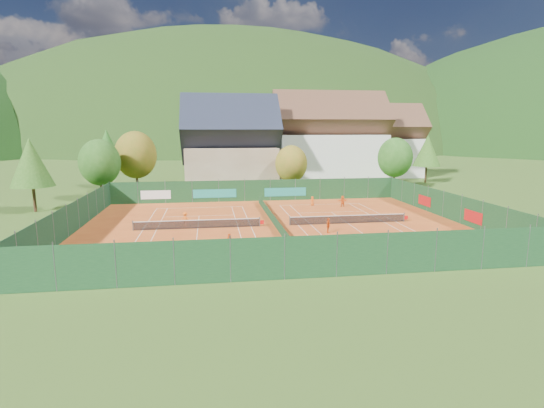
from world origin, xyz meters
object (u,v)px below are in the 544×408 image
Objects in this scene: player_right_near at (328,226)px; player_left_near at (177,254)px; chalet at (230,149)px; player_left_mid at (230,240)px; player_right_far_b at (342,201)px; player_left_far at (185,219)px; player_right_far_a at (312,201)px; hotel_block_a at (329,143)px; hotel_block_b at (382,145)px; ball_hopper at (438,245)px.

player_left_near is at bearing 148.63° from player_right_near.
player_left_mid is (-2.10, -37.35, -6.04)m from chalet.
player_left_near is at bearing 39.66° from player_right_far_b.
player_right_far_b is at bearing -147.41° from player_left_far.
player_left_far is 1.24× the size of player_right_far_a.
hotel_block_a is 18.35× the size of player_left_mid.
player_left_near is 1.09× the size of player_left_mid.
hotel_block_a is 53.91m from player_left_near.
hotel_block_b reaches higher than ball_hopper.
ball_hopper is 0.54× the size of player_right_far_b.
ball_hopper is 24.75m from player_left_far.
player_left_near is 1.03× the size of player_right_far_a.
chalet is 13.02× the size of player_right_far_a.
player_left_far is at bearing 18.78° from player_right_far_a.
hotel_block_b is 58.36m from player_left_far.
chalet is at bearing -63.35° from player_right_far_b.
chalet is 35.85m from hotel_block_b.
player_left_near is at bearing 179.75° from ball_hopper.
player_right_far_b is (19.78, 8.41, -0.03)m from player_left_far.
chalet is 35.19m from player_right_near.
player_left_far reaches higher than player_right_far_b.
player_left_mid is 22.07m from player_right_far_a.
hotel_block_a is at bearing 15.10° from player_right_near.
player_right_near is 1.22× the size of player_right_far_a.
player_right_far_b is (-19.53, -34.33, -5.88)m from hotel_block_b.
hotel_block_b is at bearing 3.07° from player_right_near.
hotel_block_b is at bearing 22.99° from chalet.
player_left_far is (-0.05, 12.41, 0.13)m from player_left_near.
player_left_near is (-21.30, 0.09, 0.09)m from ball_hopper.
chalet is at bearing -92.82° from player_left_far.
player_left_near is (-39.25, -55.15, -5.98)m from hotel_block_b.
player_left_near reaches higher than ball_hopper.
player_right_far_a is (11.89, 18.59, 0.03)m from player_left_mid.
ball_hopper is at bearing -69.95° from chalet.
player_left_near is at bearing -130.97° from player_left_mid.
player_left_far is (-39.31, -42.74, -5.85)m from hotel_block_b.
hotel_block_b is at bearing -138.30° from player_right_far_a.
chalet is 0.94× the size of hotel_block_b.
hotel_block_a reaches higher than player_right_near.
player_right_far_a is (16.10, 9.98, -0.15)m from player_left_far.
player_right_far_b is (5.78, 13.51, -0.02)m from player_right_near.
ball_hopper is at bearing -36.31° from player_left_near.
player_right_near reaches higher than player_left_mid.
hotel_block_b is 11.61× the size of player_right_far_b.
player_left_mid is 9.59m from player_left_far.
hotel_block_a is 1.25× the size of hotel_block_b.
player_right_near is 14.70m from player_right_far_b.
player_left_mid reaches higher than ball_hopper.
player_right_far_a is (16.05, 22.39, -0.02)m from player_left_near.
hotel_block_a is 47.90m from ball_hopper.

